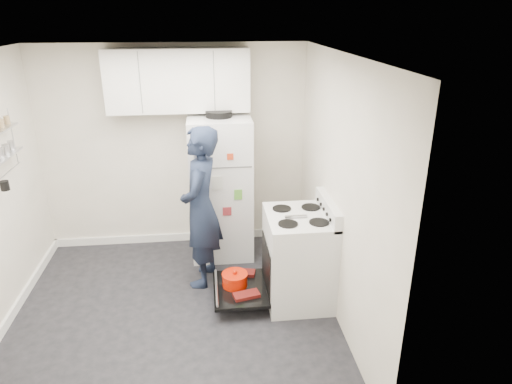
{
  "coord_description": "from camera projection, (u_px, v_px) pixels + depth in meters",
  "views": [
    {
      "loc": [
        0.4,
        -3.86,
        2.84
      ],
      "look_at": [
        0.89,
        0.58,
        1.05
      ],
      "focal_mm": 32.0,
      "sensor_mm": 36.0,
      "label": 1
    }
  ],
  "objects": [
    {
      "name": "person",
      "position": [
        201.0,
        208.0,
        4.83
      ],
      "size": [
        0.56,
        0.72,
        1.77
      ],
      "primitive_type": "imported",
      "rotation": [
        0.0,
        0.0,
        -1.81
      ],
      "color": "#182136",
      "rests_on": "ground"
    },
    {
      "name": "open_oven_door",
      "position": [
        238.0,
        285.0,
        4.73
      ],
      "size": [
        0.55,
        0.7,
        0.22
      ],
      "color": "black",
      "rests_on": "ground"
    },
    {
      "name": "upper_cabinets",
      "position": [
        178.0,
        80.0,
        5.13
      ],
      "size": [
        1.6,
        0.33,
        0.7
      ],
      "primitive_type": "cube",
      "color": "silver",
      "rests_on": "room"
    },
    {
      "name": "room",
      "position": [
        163.0,
        202.0,
        4.15
      ],
      "size": [
        3.21,
        3.21,
        2.51
      ],
      "color": "black",
      "rests_on": "ground"
    },
    {
      "name": "wall_shelf_rack",
      "position": [
        1.0,
        144.0,
        4.25
      ],
      "size": [
        0.14,
        0.6,
        0.61
      ],
      "color": "#B2B2B7",
      "rests_on": "room"
    },
    {
      "name": "electric_range",
      "position": [
        297.0,
        259.0,
        4.67
      ],
      "size": [
        0.66,
        0.76,
        1.1
      ],
      "color": "silver",
      "rests_on": "ground"
    },
    {
      "name": "refrigerator",
      "position": [
        221.0,
        187.0,
        5.46
      ],
      "size": [
        0.72,
        0.74,
        1.78
      ],
      "color": "silver",
      "rests_on": "ground"
    }
  ]
}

